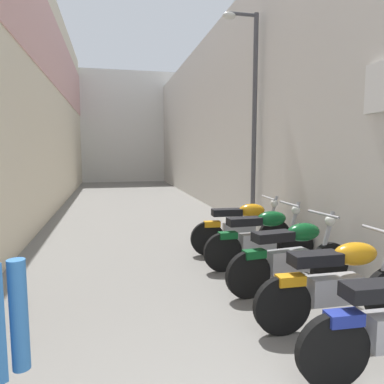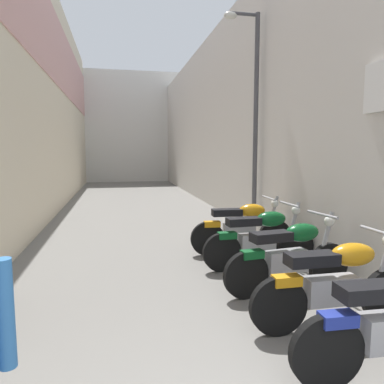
# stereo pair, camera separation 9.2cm
# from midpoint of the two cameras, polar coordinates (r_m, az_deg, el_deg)

# --- Properties ---
(ground_plane) EXTENTS (37.08, 37.08, 0.00)m
(ground_plane) POSITION_cam_midpoint_polar(r_m,az_deg,el_deg) (9.32, -8.10, -4.85)
(ground_plane) COLOR slate
(building_left) EXTENTS (0.45, 21.08, 6.87)m
(building_left) POSITION_cam_midpoint_polar(r_m,az_deg,el_deg) (11.35, -23.00, 14.35)
(building_left) COLOR beige
(building_left) RESTS_ON ground
(building_right) EXTENTS (0.45, 21.08, 5.66)m
(building_right) POSITION_cam_midpoint_polar(r_m,az_deg,el_deg) (11.65, 4.01, 11.45)
(building_right) COLOR beige
(building_right) RESTS_ON ground
(building_far_end) EXTENTS (7.84, 2.00, 6.53)m
(building_far_end) POSITION_cam_midpoint_polar(r_m,az_deg,el_deg) (22.71, -11.18, 10.05)
(building_far_end) COLOR silver
(building_far_end) RESTS_ON ground
(motorcycle_second) EXTENTS (1.85, 0.58, 1.04)m
(motorcycle_second) POSITION_cam_midpoint_polar(r_m,az_deg,el_deg) (4.05, 21.93, -13.12)
(motorcycle_second) COLOR black
(motorcycle_second) RESTS_ON ground
(motorcycle_third) EXTENTS (1.85, 0.58, 1.04)m
(motorcycle_third) POSITION_cam_midpoint_polar(r_m,az_deg,el_deg) (4.86, 15.15, -9.59)
(motorcycle_third) COLOR black
(motorcycle_third) RESTS_ON ground
(motorcycle_fourth) EXTENTS (1.85, 0.58, 1.04)m
(motorcycle_fourth) POSITION_cam_midpoint_polar(r_m,az_deg,el_deg) (5.70, 10.56, -7.08)
(motorcycle_fourth) COLOR black
(motorcycle_fourth) RESTS_ON ground
(motorcycle_fifth) EXTENTS (1.85, 0.58, 1.04)m
(motorcycle_fifth) POSITION_cam_midpoint_polar(r_m,az_deg,el_deg) (6.44, 7.65, -5.44)
(motorcycle_fifth) COLOR black
(motorcycle_fifth) RESTS_ON ground
(street_lamp) EXTENTS (0.79, 0.18, 4.70)m
(street_lamp) POSITION_cam_midpoint_polar(r_m,az_deg,el_deg) (7.94, 9.05, 13.11)
(street_lamp) COLOR #47474C
(street_lamp) RESTS_ON ground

